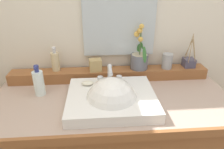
# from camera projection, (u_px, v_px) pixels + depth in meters

# --- Properties ---
(wall_back) EXTENTS (3.07, 0.20, 2.43)m
(wall_back) POSITION_uv_depth(u_px,v_px,m) (108.00, 18.00, 1.35)
(wall_back) COLOR beige
(wall_back) RESTS_ON ground
(back_ledge) EXTENTS (1.27, 0.10, 0.07)m
(back_ledge) POSITION_uv_depth(u_px,v_px,m) (110.00, 74.00, 1.34)
(back_ledge) COLOR #93582F
(back_ledge) RESTS_ON vanity_cabinet
(sink_basin) EXTENTS (0.46, 0.39, 0.29)m
(sink_basin) POSITION_uv_depth(u_px,v_px,m) (112.00, 101.00, 1.09)
(sink_basin) COLOR white
(sink_basin) RESTS_ON vanity_cabinet
(soap_bar) EXTENTS (0.07, 0.04, 0.02)m
(soap_bar) POSITION_uv_depth(u_px,v_px,m) (88.00, 83.00, 1.16)
(soap_bar) COLOR silver
(soap_bar) RESTS_ON sink_basin
(potted_plant) EXTENTS (0.11, 0.13, 0.29)m
(potted_plant) POSITION_uv_depth(u_px,v_px,m) (139.00, 58.00, 1.32)
(potted_plant) COLOR slate
(potted_plant) RESTS_ON back_ledge
(soap_dispenser) EXTENTS (0.05, 0.05, 0.16)m
(soap_dispenser) POSITION_uv_depth(u_px,v_px,m) (55.00, 61.00, 1.29)
(soap_dispenser) COLOR beige
(soap_dispenser) RESTS_ON back_ledge
(tumbler_cup) EXTENTS (0.07, 0.07, 0.10)m
(tumbler_cup) POSITION_uv_depth(u_px,v_px,m) (167.00, 61.00, 1.33)
(tumbler_cup) COLOR #9B9B9D
(tumbler_cup) RESTS_ON back_ledge
(reed_diffuser) EXTENTS (0.07, 0.08, 0.22)m
(reed_diffuser) POSITION_uv_depth(u_px,v_px,m) (189.00, 62.00, 1.35)
(reed_diffuser) COLOR #464357
(reed_diffuser) RESTS_ON back_ledge
(trinket_box) EXTENTS (0.08, 0.07, 0.08)m
(trinket_box) POSITION_uv_depth(u_px,v_px,m) (95.00, 65.00, 1.29)
(trinket_box) COLOR tan
(trinket_box) RESTS_ON back_ledge
(lotion_bottle) EXTENTS (0.06, 0.06, 0.18)m
(lotion_bottle) POSITION_uv_depth(u_px,v_px,m) (39.00, 82.00, 1.15)
(lotion_bottle) COLOR white
(lotion_bottle) RESTS_ON vanity_cabinet
(mirror) EXTENTS (0.45, 0.02, 0.59)m
(mirror) POSITION_uv_depth(u_px,v_px,m) (119.00, 7.00, 1.22)
(mirror) COLOR silver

